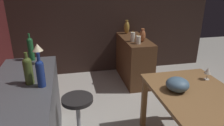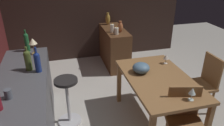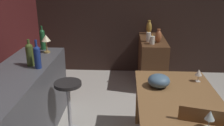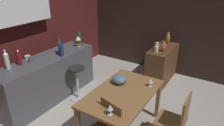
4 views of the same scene
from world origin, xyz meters
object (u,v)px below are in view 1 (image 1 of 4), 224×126
Objects in this scene: wine_bottle_green at (31,48)px; pillar_candle_short at (138,40)px; wine_bottle_olive at (28,70)px; vase_copper at (142,36)px; wine_glass_left at (208,71)px; dining_table at (202,106)px; wine_bottle_cobalt at (40,72)px; pillar_candle_tall at (133,37)px; vase_brass at (127,27)px; counter_lamp at (38,49)px; fruit_bowl at (177,84)px; bar_stool at (79,125)px; sideboard_cabinet at (134,59)px.

wine_bottle_green is 2.10× the size of pillar_candle_short.
wine_bottle_olive is 1.36× the size of vase_copper.
dining_table is at bearing 142.51° from wine_glass_left.
vase_copper is at bearing -48.88° from wine_bottle_olive.
wine_bottle_green is (0.64, 1.99, 0.21)m from wine_glass_left.
dining_table is 9.23× the size of wine_glass_left.
wine_glass_left is 0.64× the size of vase_copper.
dining_table is at bearing -100.49° from wine_bottle_cobalt.
pillar_candle_tall is 0.59m from vase_brass.
wine_bottle_green is 1.75m from pillar_candle_tall.
wine_bottle_olive reaches higher than vase_copper.
counter_lamp is at bearing 61.66° from dining_table.
dining_table is 4.14× the size of wine_bottle_cobalt.
wine_bottle_olive reaches higher than wine_glass_left.
pillar_candle_tall is at bearing 76.65° from vase_copper.
dining_table is 5.67× the size of fruit_bowl.
pillar_candle_tall is at bearing 17.19° from wine_glass_left.
dining_table is 0.51m from wine_glass_left.
pillar_candle_short is at bearing -67.56° from wine_bottle_green.
bar_stool is 1.12m from fruit_bowl.
counter_lamp is at bearing 65.32° from fruit_bowl.
fruit_bowl is 0.97× the size of counter_lamp.
wine_bottle_olive is 0.94× the size of wine_bottle_green.
vase_copper is (1.47, -1.21, 0.55)m from bar_stool.
wine_bottle_green is 0.19m from counter_lamp.
dining_table is at bearing -120.98° from wine_bottle_green.
counter_lamp reaches higher than vase_brass.
bar_stool is 2.91× the size of counter_lamp.
wine_bottle_green is at bearing 131.04° from vase_brass.
wine_bottle_olive is 1.18× the size of vase_brass.
wine_bottle_olive is at bearing 134.82° from pillar_candle_tall.
sideboard_cabinet is 7.50× the size of wine_glass_left.
pillar_candle_tall is 0.82× the size of vase_copper.
pillar_candle_tall is at bearing -62.33° from wine_bottle_green.
fruit_bowl is 0.73× the size of wine_bottle_cobalt.
pillar_candle_tall is at bearing 174.57° from vase_brass.
pillar_candle_short is (0.66, -1.59, -0.17)m from wine_bottle_green.
wine_glass_left is at bearing -104.42° from counter_lamp.
sideboard_cabinet is at bearing -3.60° from fruit_bowl.
bar_stool is 3.82× the size of pillar_candle_tall.
wine_glass_left is at bearing -167.97° from sideboard_cabinet.
fruit_bowl is at bearing -95.96° from bar_stool.
bar_stool is 0.79m from wine_bottle_olive.
wine_glass_left is at bearing -89.59° from wine_bottle_olive.
sideboard_cabinet is 2.03m from wine_bottle_green.
pillar_candle_short reaches higher than fruit_bowl.
bar_stool is at bearing 152.26° from vase_brass.
fruit_bowl is 1.05× the size of vase_copper.
vase_brass is at bearing -0.48° from pillar_candle_short.
sideboard_cabinet is (2.03, 0.06, -0.24)m from dining_table.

